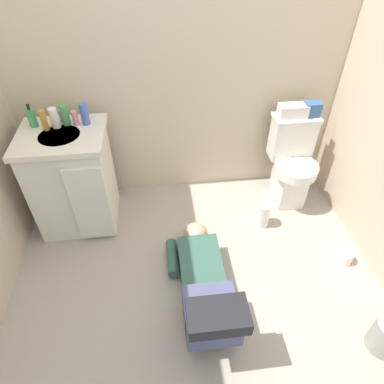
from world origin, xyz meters
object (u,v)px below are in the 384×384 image
at_px(person_plumber, 205,287).
at_px(faucet, 61,117).
at_px(soap_dispenser, 32,118).
at_px(vanity_cabinet, 74,179).
at_px(toilet_paper_roll, 345,256).
at_px(bottle_pink, 75,118).
at_px(tissue_box, 293,111).
at_px(bottle_green, 65,115).
at_px(paper_towel_roll, 263,215).
at_px(bottle_blue, 85,114).
at_px(bottle_amber, 44,120).
at_px(toiletry_bag, 312,109).
at_px(toilet, 291,163).
at_px(bottle_white, 54,118).

bearing_deg(person_plumber, faucet, 130.68).
bearing_deg(soap_dispenser, vanity_cabinet, -33.10).
bearing_deg(person_plumber, toilet_paper_roll, 11.15).
bearing_deg(bottle_pink, tissue_box, 2.03).
xyz_separation_m(bottle_green, paper_towel_roll, (1.42, -0.37, -0.79)).
height_order(person_plumber, bottle_blue, bottle_blue).
distance_m(faucet, soap_dispenser, 0.19).
distance_m(bottle_blue, toilet_paper_roll, 2.14).
bearing_deg(bottle_amber, bottle_blue, 10.26).
height_order(toiletry_bag, bottle_pink, bottle_pink).
distance_m(person_plumber, bottle_pink, 1.45).
distance_m(soap_dispenser, bottle_green, 0.23).
relative_size(toilet, soap_dispenser, 4.52).
bearing_deg(person_plumber, bottle_green, 130.04).
distance_m(toilet, soap_dispenser, 2.02).
relative_size(tissue_box, bottle_blue, 1.43).
bearing_deg(faucet, bottle_amber, -140.88).
distance_m(toiletry_bag, bottle_amber, 1.96).
bearing_deg(bottle_white, person_plumber, -46.92).
height_order(soap_dispenser, bottle_white, soap_dispenser).
relative_size(bottle_green, toilet_paper_roll, 1.36).
bearing_deg(faucet, tissue_box, 0.81).
distance_m(tissue_box, bottle_blue, 1.55).
xyz_separation_m(toilet, bottle_amber, (-1.85, -0.01, 0.53)).
bearing_deg(person_plumber, bottle_blue, 125.57).
bearing_deg(toiletry_bag, toilet, -139.23).
height_order(bottle_amber, bottle_blue, bottle_blue).
bearing_deg(paper_towel_roll, person_plumber, -131.23).
height_order(bottle_amber, paper_towel_roll, bottle_amber).
xyz_separation_m(bottle_white, paper_towel_roll, (1.49, -0.34, -0.78)).
relative_size(faucet, paper_towel_roll, 0.46).
xyz_separation_m(bottle_pink, paper_towel_roll, (1.36, -0.35, -0.76)).
relative_size(toilet, bottle_amber, 5.10).
xyz_separation_m(faucet, toilet_paper_roll, (1.97, -0.82, -0.82)).
relative_size(person_plumber, bottle_blue, 6.94).
xyz_separation_m(tissue_box, bottle_pink, (-1.61, -0.06, 0.07)).
height_order(bottle_amber, bottle_pink, bottle_amber).
height_order(toilet, bottle_blue, bottle_blue).
bearing_deg(tissue_box, toilet_paper_roll, -73.42).
relative_size(toiletry_bag, toilet_paper_roll, 1.13).
bearing_deg(bottle_white, toilet, -0.53).
relative_size(bottle_pink, bottle_blue, 0.69).
bearing_deg(toiletry_bag, paper_towel_roll, -134.65).
xyz_separation_m(vanity_cabinet, soap_dispenser, (-0.19, 0.13, 0.47)).
relative_size(vanity_cabinet, bottle_green, 5.48).
height_order(soap_dispenser, paper_towel_roll, soap_dispenser).
bearing_deg(bottle_white, toiletry_bag, 2.23).
bearing_deg(bottle_green, vanity_cabinet, -104.04).
bearing_deg(paper_towel_roll, bottle_green, 165.52).
distance_m(toilet, toilet_paper_roll, 0.85).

